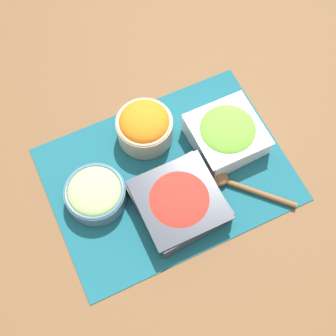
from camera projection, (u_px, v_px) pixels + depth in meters
name	position (u px, v px, depth m)	size (l,w,h in m)	color
ground_plane	(168.00, 174.00, 1.02)	(3.00, 3.00, 0.00)	brown
placemat	(168.00, 174.00, 1.01)	(0.51, 0.37, 0.00)	#195B6B
lettuce_bowl	(227.00, 134.00, 1.01)	(0.15, 0.15, 0.07)	white
cucumber_bowl	(95.00, 193.00, 0.96)	(0.13, 0.13, 0.06)	slate
tomato_bowl	(179.00, 202.00, 0.96)	(0.18, 0.18, 0.05)	#333842
carrot_bowl	(144.00, 126.00, 1.01)	(0.12, 0.12, 0.08)	#C6B28E
wooden_spoon	(228.00, 181.00, 0.99)	(0.16, 0.17, 0.02)	brown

